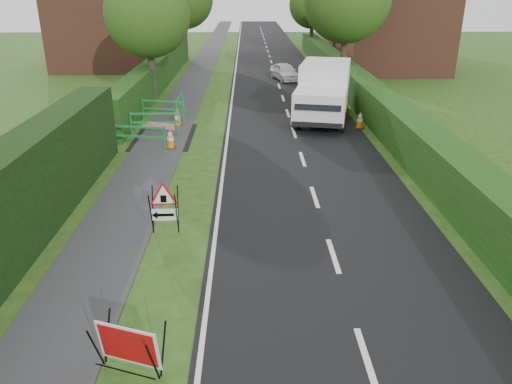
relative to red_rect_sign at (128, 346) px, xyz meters
name	(u,v)px	position (x,y,z in m)	size (l,w,h in m)	color
ground	(226,281)	(1.46, 2.73, -0.53)	(120.00, 120.00, 0.00)	#264513
road_surface	(270,58)	(3.96, 37.73, -0.53)	(6.00, 90.00, 0.02)	black
footpath	(206,58)	(-1.54, 37.73, -0.53)	(2.00, 90.00, 0.02)	#2D2D30
hedge_west_far	(159,87)	(-3.54, 24.73, -0.53)	(1.00, 24.00, 1.80)	#14380F
hedge_east	(364,109)	(7.96, 18.73, -0.53)	(1.20, 50.00, 1.50)	#14380F
house_west	(106,28)	(-8.54, 32.73, 2.36)	(7.50, 7.40, 7.88)	brown
house_east_a	(393,30)	(12.46, 30.73, 2.36)	(7.50, 7.40, 7.88)	brown
house_east_b	(364,17)	(13.46, 44.73, 2.36)	(7.50, 7.40, 7.88)	brown
tree_nw	(147,14)	(-3.14, 20.73, 3.95)	(4.40, 4.40, 6.70)	#2D2116
tree_fe	(313,4)	(7.86, 40.73, 3.69)	(4.20, 4.20, 6.33)	#2D2116
red_rect_sign	(128,346)	(0.00, 0.00, 0.00)	(1.24, 0.98, 0.93)	black
triangle_sign	(162,204)	(-0.20, 4.98, 0.29)	(0.83, 0.83, 1.19)	black
works_van	(324,91)	(5.50, 16.55, 0.82)	(3.33, 5.92, 2.55)	silver
traffic_cone_0	(360,120)	(6.94, 14.94, -0.14)	(0.38, 0.38, 0.79)	black
traffic_cone_1	(342,110)	(6.49, 16.82, -0.14)	(0.38, 0.38, 0.79)	black
traffic_cone_2	(345,101)	(6.96, 18.65, -0.14)	(0.38, 0.38, 0.79)	black
traffic_cone_3	(170,138)	(-1.04, 12.20, -0.14)	(0.38, 0.38, 0.79)	black
traffic_cone_4	(177,117)	(-1.19, 15.55, -0.14)	(0.38, 0.38, 0.79)	black
ped_barrier_0	(140,134)	(-2.15, 11.95, 0.10)	(2.09, 0.75, 1.00)	#177F34
ped_barrier_1	(155,120)	(-1.95, 14.07, 0.10)	(2.06, 0.35, 1.00)	#177F34
ped_barrier_2	(163,107)	(-1.96, 16.45, 0.10)	(2.09, 0.76, 1.00)	#177F34
ped_barrier_3	(180,103)	(-1.29, 17.30, 0.10)	(0.41, 2.07, 1.00)	#177F34
redwhite_plank	(159,136)	(-1.79, 13.91, -0.53)	(1.50, 0.04, 0.25)	red
hatchback_car	(285,72)	(4.48, 27.03, 0.01)	(1.29, 3.22, 1.10)	silver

